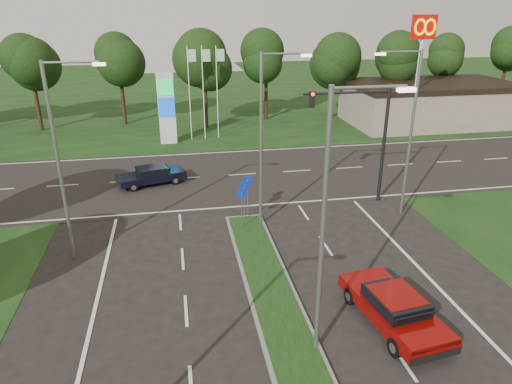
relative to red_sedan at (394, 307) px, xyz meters
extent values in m
cube|color=black|center=(-4.04, 48.12, -0.71)|extent=(160.00, 50.00, 0.02)
cube|color=black|center=(-4.04, 17.12, -0.71)|extent=(160.00, 12.00, 0.02)
cube|color=gray|center=(17.96, 29.12, 1.29)|extent=(16.00, 9.00, 4.00)
cylinder|color=gray|center=(-3.24, -0.88, 3.79)|extent=(0.16, 0.16, 9.00)
cylinder|color=gray|center=(-2.14, -0.88, 8.19)|extent=(2.20, 0.10, 0.10)
cube|color=#FFF2CC|center=(-1.04, -0.88, 8.09)|extent=(0.50, 0.22, 0.12)
cylinder|color=gray|center=(-3.24, 9.12, 3.79)|extent=(0.16, 0.16, 9.00)
cylinder|color=gray|center=(-2.14, 9.12, 8.19)|extent=(2.20, 0.10, 0.10)
cube|color=#FFF2CC|center=(-1.04, 9.12, 8.09)|extent=(0.50, 0.22, 0.12)
cylinder|color=gray|center=(-12.54, 7.12, 3.79)|extent=(0.16, 0.16, 9.00)
cylinder|color=gray|center=(-11.44, 7.12, 8.19)|extent=(2.20, 0.10, 0.10)
cube|color=#FFF2CC|center=(-10.34, 7.12, 8.09)|extent=(0.50, 0.22, 0.12)
cylinder|color=gray|center=(4.96, 9.12, 3.79)|extent=(0.16, 0.16, 9.00)
cylinder|color=gray|center=(3.86, 9.12, 8.19)|extent=(2.20, 0.10, 0.10)
cube|color=#FFF2CC|center=(2.76, 9.12, 8.09)|extent=(0.50, 0.22, 0.12)
cylinder|color=black|center=(4.46, 11.12, 2.79)|extent=(0.20, 0.20, 7.00)
cylinder|color=black|center=(1.96, 11.12, 5.89)|extent=(5.00, 0.14, 0.14)
cube|color=black|center=(-0.04, 11.12, 5.59)|extent=(0.28, 0.28, 0.90)
sphere|color=#FF190C|center=(-0.04, 10.94, 5.89)|extent=(0.20, 0.20, 0.20)
cylinder|color=gray|center=(-4.34, 8.62, 0.39)|extent=(0.06, 0.06, 2.20)
cylinder|color=#0C26A5|center=(-4.34, 8.62, 1.39)|extent=(0.56, 0.04, 0.56)
cylinder|color=gray|center=(-4.04, 9.62, 0.39)|extent=(0.06, 0.06, 2.20)
cylinder|color=#0C26A5|center=(-4.04, 9.62, 1.39)|extent=(0.56, 0.04, 0.56)
cylinder|color=gray|center=(-3.74, 10.32, 0.39)|extent=(0.06, 0.06, 2.20)
cylinder|color=#0C26A5|center=(-3.74, 10.32, 1.39)|extent=(0.56, 0.04, 0.56)
cube|color=silver|center=(-8.04, 26.12, 2.29)|extent=(1.40, 0.30, 6.00)
cube|color=#0CA53F|center=(-8.04, 25.94, 4.09)|extent=(1.30, 0.08, 1.20)
cube|color=#0C3FBF|center=(-8.04, 25.94, 2.49)|extent=(1.30, 0.08, 1.60)
cylinder|color=silver|center=(-6.04, 27.12, 3.29)|extent=(0.08, 0.08, 8.00)
cube|color=#B2D8B2|center=(-5.69, 27.12, 6.49)|extent=(0.70, 0.02, 1.00)
cylinder|color=silver|center=(-4.84, 27.12, 3.29)|extent=(0.08, 0.08, 8.00)
cube|color=#B2D8B2|center=(-4.49, 27.12, 6.49)|extent=(0.70, 0.02, 1.00)
cylinder|color=silver|center=(-3.64, 27.12, 3.29)|extent=(0.08, 0.08, 8.00)
cube|color=#B2D8B2|center=(-3.29, 27.12, 6.49)|extent=(0.70, 0.02, 1.00)
cylinder|color=silver|center=(13.96, 25.12, 4.29)|extent=(0.30, 0.30, 10.00)
cube|color=#BF0C07|center=(13.96, 25.12, 8.69)|extent=(2.20, 0.35, 2.00)
torus|color=#FFC600|center=(13.51, 24.90, 8.69)|extent=(1.06, 0.16, 1.06)
torus|color=#FFC600|center=(14.41, 24.90, 8.69)|extent=(1.06, 0.16, 1.06)
cylinder|color=black|center=(-4.04, 33.12, 1.49)|extent=(0.36, 0.36, 4.40)
sphere|color=black|center=(-4.04, 33.12, 5.79)|extent=(6.00, 6.00, 6.00)
sphere|color=black|center=(-3.74, 32.92, 6.79)|extent=(4.80, 4.80, 4.80)
cube|color=#780906|center=(0.00, 0.02, -0.11)|extent=(2.59, 5.04, 0.49)
cube|color=black|center=(0.01, -0.07, 0.36)|extent=(1.94, 2.33, 0.46)
cube|color=#780906|center=(0.01, -0.07, 0.59)|extent=(1.79, 1.93, 0.04)
cylinder|color=black|center=(-1.11, 1.43, -0.37)|extent=(0.31, 0.70, 0.68)
cylinder|color=black|center=(0.69, 1.67, -0.37)|extent=(0.31, 0.70, 0.68)
cylinder|color=black|center=(-0.70, -1.62, -0.37)|extent=(0.31, 0.70, 0.68)
cylinder|color=black|center=(1.10, -1.38, -0.37)|extent=(0.31, 0.70, 0.68)
cube|color=black|center=(-9.23, 16.37, -0.17)|extent=(4.64, 2.91, 0.44)
cube|color=black|center=(-9.15, 16.40, 0.25)|extent=(2.24, 1.97, 0.41)
cube|color=black|center=(-9.15, 16.40, 0.45)|extent=(1.89, 1.79, 0.04)
cylinder|color=black|center=(-10.33, 15.22, -0.41)|extent=(0.64, 0.36, 0.61)
cylinder|color=black|center=(-10.78, 16.76, -0.41)|extent=(0.64, 0.36, 0.61)
cylinder|color=black|center=(-7.68, 15.99, -0.41)|extent=(0.64, 0.36, 0.61)
cylinder|color=black|center=(-8.13, 17.53, -0.41)|extent=(0.64, 0.36, 0.61)
camera|label=1|loc=(-7.50, -12.80, 10.22)|focal=32.00mm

